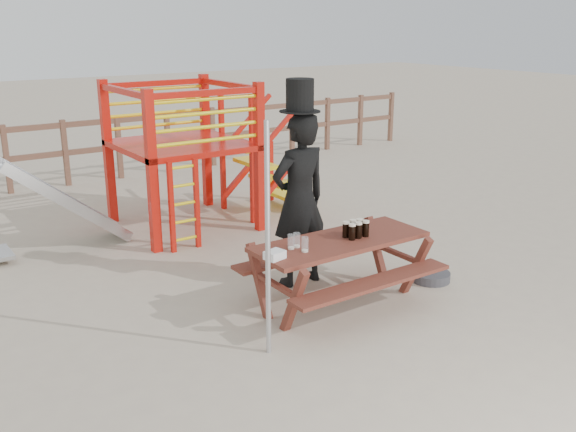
{
  "coord_description": "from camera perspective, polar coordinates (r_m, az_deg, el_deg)",
  "views": [
    {
      "loc": [
        -3.67,
        -4.66,
        2.89
      ],
      "look_at": [
        0.1,
        0.8,
        0.86
      ],
      "focal_mm": 40.0,
      "sensor_mm": 36.0,
      "label": 1
    }
  ],
  "objects": [
    {
      "name": "ground",
      "position": [
        6.6,
        3.26,
        -9.02
      ],
      "size": [
        60.0,
        60.0,
        0.0
      ],
      "primitive_type": "plane",
      "color": "#B5A58D",
      "rests_on": "ground"
    },
    {
      "name": "back_fence",
      "position": [
        12.41,
        -17.01,
        6.25
      ],
      "size": [
        15.09,
        0.09,
        1.2
      ],
      "color": "brown",
      "rests_on": "ground"
    },
    {
      "name": "playground_fort",
      "position": [
        9.25,
        -9.78,
        5.41
      ],
      "size": [
        4.71,
        1.84,
        2.1
      ],
      "color": "red",
      "rests_on": "ground"
    },
    {
      "name": "picnic_table",
      "position": [
        6.73,
        4.64,
        -4.26
      ],
      "size": [
        1.89,
        1.3,
        0.73
      ],
      "rotation": [
        0.0,
        0.0,
        -0.0
      ],
      "color": "brown",
      "rests_on": "ground"
    },
    {
      "name": "man_with_hat",
      "position": [
        7.1,
        1.02,
        1.83
      ],
      "size": [
        0.73,
        0.5,
        2.31
      ],
      "rotation": [
        0.0,
        0.0,
        3.18
      ],
      "color": "black",
      "rests_on": "ground"
    },
    {
      "name": "metal_pole",
      "position": [
        5.53,
        -1.81,
        -2.37
      ],
      "size": [
        0.05,
        0.05,
        2.11
      ],
      "primitive_type": "cylinder",
      "color": "#B2B2B7",
      "rests_on": "ground"
    },
    {
      "name": "parasol_base",
      "position": [
        7.64,
        12.56,
        -5.24
      ],
      "size": [
        0.45,
        0.45,
        0.19
      ],
      "color": "#38373D",
      "rests_on": "ground"
    },
    {
      "name": "paper_bag",
      "position": [
        6.07,
        -1.19,
        -3.48
      ],
      "size": [
        0.21,
        0.18,
        0.08
      ],
      "primitive_type": "cube",
      "rotation": [
        0.0,
        0.0,
        0.22
      ],
      "color": "white",
      "rests_on": "picnic_table"
    },
    {
      "name": "stout_pints",
      "position": [
        6.7,
        6.04,
        -1.16
      ],
      "size": [
        0.26,
        0.17,
        0.17
      ],
      "color": "black",
      "rests_on": "picnic_table"
    },
    {
      "name": "empty_glasses",
      "position": [
        6.31,
        0.86,
        -2.39
      ],
      "size": [
        0.14,
        0.22,
        0.15
      ],
      "color": "silver",
      "rests_on": "picnic_table"
    }
  ]
}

